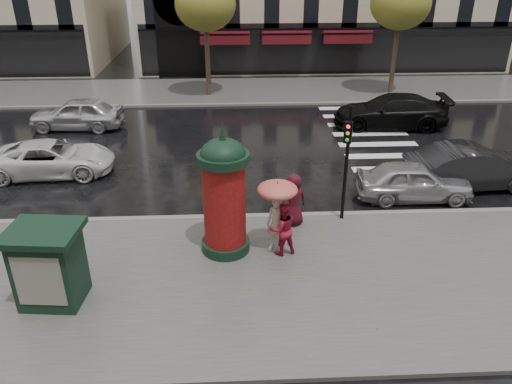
{
  "coord_description": "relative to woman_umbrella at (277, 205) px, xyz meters",
  "views": [
    {
      "loc": [
        -0.6,
        -11.48,
        8.21
      ],
      "look_at": [
        0.02,
        1.5,
        1.73
      ],
      "focal_mm": 35.0,
      "sensor_mm": 36.0,
      "label": 1
    }
  ],
  "objects": [
    {
      "name": "ground",
      "position": [
        -0.6,
        -0.95,
        -1.58
      ],
      "size": [
        160.0,
        160.0,
        0.0
      ],
      "primitive_type": "plane",
      "color": "black",
      "rests_on": "ground"
    },
    {
      "name": "near_sidewalk",
      "position": [
        -0.6,
        -1.45,
        -1.52
      ],
      "size": [
        90.0,
        7.0,
        0.12
      ],
      "primitive_type": "cube",
      "color": "#474744",
      "rests_on": "ground"
    },
    {
      "name": "far_sidewalk",
      "position": [
        -0.6,
        18.05,
        -1.52
      ],
      "size": [
        90.0,
        6.0,
        0.12
      ],
      "primitive_type": "cube",
      "color": "#474744",
      "rests_on": "ground"
    },
    {
      "name": "near_kerb",
      "position": [
        -0.6,
        2.05,
        -1.51
      ],
      "size": [
        90.0,
        0.25,
        0.14
      ],
      "primitive_type": "cube",
      "color": "slate",
      "rests_on": "ground"
    },
    {
      "name": "far_kerb",
      "position": [
        -0.6,
        15.05,
        -1.51
      ],
      "size": [
        90.0,
        0.25,
        0.14
      ],
      "primitive_type": "cube",
      "color": "slate",
      "rests_on": "ground"
    },
    {
      "name": "zebra_crossing",
      "position": [
        5.4,
        8.65,
        -1.58
      ],
      "size": [
        3.6,
        11.75,
        0.01
      ],
      "primitive_type": "cube",
      "color": "silver",
      "rests_on": "ground"
    },
    {
      "name": "tree_far_left",
      "position": [
        -2.6,
        17.05,
        3.59
      ],
      "size": [
        3.4,
        3.4,
        6.64
      ],
      "color": "#38281C",
      "rests_on": "ground"
    },
    {
      "name": "tree_far_right",
      "position": [
        8.4,
        17.05,
        3.59
      ],
      "size": [
        3.4,
        3.4,
        6.64
      ],
      "color": "#38281C",
      "rests_on": "ground"
    },
    {
      "name": "woman_umbrella",
      "position": [
        0.0,
        0.0,
        0.0
      ],
      "size": [
        1.15,
        1.15,
        2.22
      ],
      "color": "beige",
      "rests_on": "near_sidewalk"
    },
    {
      "name": "woman_red",
      "position": [
        0.14,
        -0.24,
        -0.66
      ],
      "size": [
        0.93,
        0.81,
        1.61
      ],
      "primitive_type": "imported",
      "rotation": [
        0.0,
        0.0,
        3.44
      ],
      "color": "maroon",
      "rests_on": "near_sidewalk"
    },
    {
      "name": "man_burgundy",
      "position": [
        0.66,
        1.45,
        -0.6
      ],
      "size": [
        0.96,
        0.77,
        1.72
      ],
      "primitive_type": "imported",
      "rotation": [
        0.0,
        0.0,
        3.43
      ],
      "color": "#450D17",
      "rests_on": "near_sidewalk"
    },
    {
      "name": "morris_column",
      "position": [
        -1.49,
        0.05,
        0.4
      ],
      "size": [
        1.45,
        1.45,
        3.89
      ],
      "color": "black",
      "rests_on": "near_sidewalk"
    },
    {
      "name": "traffic_light",
      "position": [
        2.28,
        1.68,
        0.84
      ],
      "size": [
        0.28,
        0.37,
        3.8
      ],
      "color": "black",
      "rests_on": "near_sidewalk"
    },
    {
      "name": "newsstand",
      "position": [
        -5.78,
        -2.09,
        -0.4
      ],
      "size": [
        1.84,
        1.6,
        2.06
      ],
      "color": "black",
      "rests_on": "near_sidewalk"
    },
    {
      "name": "car_silver",
      "position": [
        5.16,
        3.25,
        -0.89
      ],
      "size": [
        4.13,
        1.81,
        1.39
      ],
      "primitive_type": "imported",
      "rotation": [
        0.0,
        0.0,
        1.53
      ],
      "color": "#B9B9BE",
      "rests_on": "ground"
    },
    {
      "name": "car_darkgrey",
      "position": [
        7.62,
        4.07,
        -0.77
      ],
      "size": [
        5.01,
        2.02,
        1.62
      ],
      "primitive_type": "imported",
      "rotation": [
        0.0,
        0.0,
        1.64
      ],
      "color": "black",
      "rests_on": "ground"
    },
    {
      "name": "car_white",
      "position": [
        -8.35,
        6.04,
        -0.92
      ],
      "size": [
        4.91,
        2.47,
        1.33
      ],
      "primitive_type": "imported",
      "rotation": [
        0.0,
        0.0,
        1.63
      ],
      "color": "silver",
      "rests_on": "ground"
    },
    {
      "name": "car_black",
      "position": [
        6.6,
        11.06,
        -0.78
      ],
      "size": [
        5.69,
        2.68,
        1.6
      ],
      "primitive_type": "imported",
      "rotation": [
        0.0,
        0.0,
        -1.65
      ],
      "color": "black",
      "rests_on": "ground"
    },
    {
      "name": "car_far_silver",
      "position": [
        -8.84,
        11.51,
        -0.82
      ],
      "size": [
        4.57,
        2.02,
        1.53
      ],
      "primitive_type": "imported",
      "rotation": [
        0.0,
        0.0,
        -1.62
      ],
      "color": "silver",
      "rests_on": "ground"
    }
  ]
}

